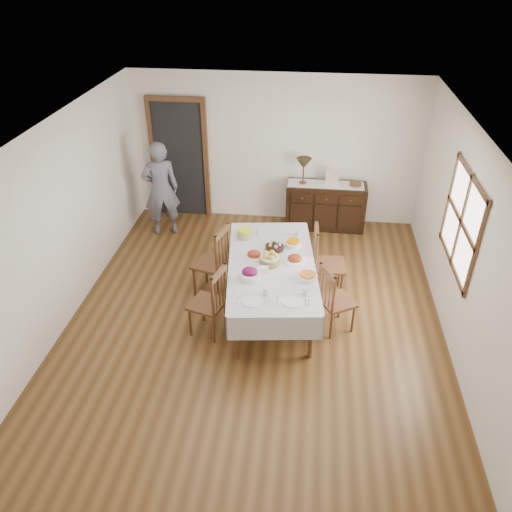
# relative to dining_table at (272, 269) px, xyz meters

# --- Properties ---
(ground) EXTENTS (6.00, 6.00, 0.00)m
(ground) POSITION_rel_dining_table_xyz_m (-0.19, -0.23, -0.68)
(ground) COLOR brown
(room_shell) EXTENTS (5.02, 6.02, 2.65)m
(room_shell) POSITION_rel_dining_table_xyz_m (-0.34, 0.19, 0.96)
(room_shell) COLOR silver
(room_shell) RESTS_ON ground
(dining_table) EXTENTS (1.40, 2.36, 0.77)m
(dining_table) POSITION_rel_dining_table_xyz_m (0.00, 0.00, 0.00)
(dining_table) COLOR silver
(dining_table) RESTS_ON ground
(chair_left_near) EXTENTS (0.52, 0.52, 1.00)m
(chair_left_near) POSITION_rel_dining_table_xyz_m (-0.72, -0.56, -0.17)
(chair_left_near) COLOR #54321C
(chair_left_near) RESTS_ON ground
(chair_left_far) EXTENTS (0.56, 0.56, 1.08)m
(chair_left_far) POSITION_rel_dining_table_xyz_m (-0.84, 0.31, -0.13)
(chair_left_far) COLOR #54321C
(chair_left_far) RESTS_ON ground
(chair_right_near) EXTENTS (0.55, 0.55, 0.97)m
(chair_right_near) POSITION_rel_dining_table_xyz_m (0.83, -0.31, -0.19)
(chair_right_near) COLOR #54321C
(chair_right_near) RESTS_ON ground
(chair_right_far) EXTENTS (0.47, 0.47, 1.09)m
(chair_right_far) POSITION_rel_dining_table_xyz_m (0.72, 0.47, -0.13)
(chair_right_far) COLOR #54321C
(chair_right_far) RESTS_ON ground
(sideboard) EXTENTS (1.37, 0.50, 0.82)m
(sideboard) POSITION_rel_dining_table_xyz_m (0.73, 2.49, -0.26)
(sideboard) COLOR black
(sideboard) RESTS_ON ground
(person) EXTENTS (0.65, 0.54, 1.77)m
(person) POSITION_rel_dining_table_xyz_m (-2.05, 1.95, 0.21)
(person) COLOR slate
(person) RESTS_ON ground
(bread_basket) EXTENTS (0.28, 0.28, 0.17)m
(bread_basket) POSITION_rel_dining_table_xyz_m (-0.02, -0.01, 0.16)
(bread_basket) COLOR olive
(bread_basket) RESTS_ON dining_table
(egg_basket) EXTENTS (0.26, 0.26, 0.11)m
(egg_basket) POSITION_rel_dining_table_xyz_m (0.01, 0.36, 0.13)
(egg_basket) COLOR black
(egg_basket) RESTS_ON dining_table
(ham_platter_a) EXTENTS (0.27, 0.27, 0.11)m
(ham_platter_a) POSITION_rel_dining_table_xyz_m (-0.25, 0.14, 0.12)
(ham_platter_a) COLOR white
(ham_platter_a) RESTS_ON dining_table
(ham_platter_b) EXTENTS (0.30, 0.30, 0.11)m
(ham_platter_b) POSITION_rel_dining_table_xyz_m (0.30, 0.10, 0.12)
(ham_platter_b) COLOR white
(ham_platter_b) RESTS_ON dining_table
(beet_bowl) EXTENTS (0.27, 0.27, 0.16)m
(beet_bowl) POSITION_rel_dining_table_xyz_m (-0.24, -0.38, 0.16)
(beet_bowl) COLOR white
(beet_bowl) RESTS_ON dining_table
(carrot_bowl) EXTENTS (0.23, 0.23, 0.09)m
(carrot_bowl) POSITION_rel_dining_table_xyz_m (0.25, 0.47, 0.13)
(carrot_bowl) COLOR white
(carrot_bowl) RESTS_ON dining_table
(pineapple_bowl) EXTENTS (0.21, 0.21, 0.14)m
(pineapple_bowl) POSITION_rel_dining_table_xyz_m (-0.44, 0.63, 0.16)
(pineapple_bowl) COLOR tan
(pineapple_bowl) RESTS_ON dining_table
(casserole_dish) EXTENTS (0.25, 0.25, 0.08)m
(casserole_dish) POSITION_rel_dining_table_xyz_m (0.48, -0.30, 0.13)
(casserole_dish) COLOR white
(casserole_dish) RESTS_ON dining_table
(butter_dish) EXTENTS (0.15, 0.11, 0.07)m
(butter_dish) POSITION_rel_dining_table_xyz_m (-0.09, -0.21, 0.13)
(butter_dish) COLOR white
(butter_dish) RESTS_ON dining_table
(setting_left) EXTENTS (0.43, 0.31, 0.10)m
(setting_left) POSITION_rel_dining_table_xyz_m (-0.11, -0.79, 0.11)
(setting_left) COLOR white
(setting_left) RESTS_ON dining_table
(setting_right) EXTENTS (0.43, 0.31, 0.10)m
(setting_right) POSITION_rel_dining_table_xyz_m (0.36, -0.74, 0.11)
(setting_right) COLOR white
(setting_right) RESTS_ON dining_table
(glass_far_a) EXTENTS (0.07, 0.07, 0.10)m
(glass_far_a) POSITION_rel_dining_table_xyz_m (-0.25, 0.73, 0.14)
(glass_far_a) COLOR silver
(glass_far_a) RESTS_ON dining_table
(glass_far_b) EXTENTS (0.07, 0.07, 0.10)m
(glass_far_b) POSITION_rel_dining_table_xyz_m (0.31, 0.76, 0.14)
(glass_far_b) COLOR silver
(glass_far_b) RESTS_ON dining_table
(runner) EXTENTS (1.30, 0.35, 0.01)m
(runner) POSITION_rel_dining_table_xyz_m (0.70, 2.48, 0.15)
(runner) COLOR white
(runner) RESTS_ON sideboard
(table_lamp) EXTENTS (0.26, 0.26, 0.46)m
(table_lamp) POSITION_rel_dining_table_xyz_m (0.31, 2.47, 0.50)
(table_lamp) COLOR brown
(table_lamp) RESTS_ON sideboard
(picture_frame) EXTENTS (0.22, 0.08, 0.28)m
(picture_frame) POSITION_rel_dining_table_xyz_m (0.80, 2.45, 0.29)
(picture_frame) COLOR beige
(picture_frame) RESTS_ON sideboard
(deco_bowl) EXTENTS (0.20, 0.20, 0.06)m
(deco_bowl) POSITION_rel_dining_table_xyz_m (1.21, 2.48, 0.18)
(deco_bowl) COLOR #54321C
(deco_bowl) RESTS_ON sideboard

